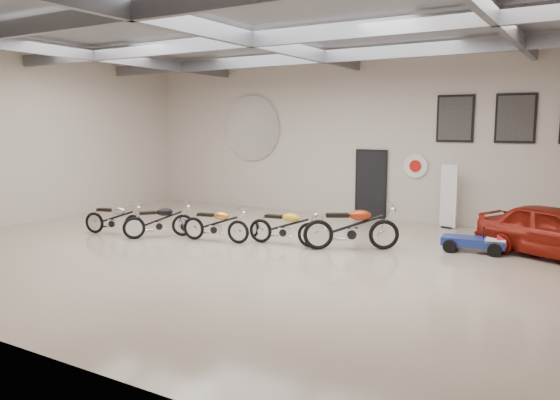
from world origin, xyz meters
The scene contains 18 objects.
floor centered at (0.00, 0.00, 0.00)m, with size 16.00×12.00×0.01m, color tan.
ceiling centered at (0.00, 0.00, 5.00)m, with size 16.00×12.00×0.01m, color slate.
back_wall centered at (0.00, 6.00, 2.50)m, with size 16.00×0.02×5.00m, color beige.
left_wall centered at (-8.00, 0.00, 2.50)m, with size 0.02×12.00×5.00m, color beige.
ceiling_beams centered at (0.00, 0.00, 4.75)m, with size 15.80×11.80×0.32m, color slate, non-canonical shape.
door centered at (0.50, 5.95, 1.05)m, with size 0.92×0.08×2.10m, color black.
logo_plaque centered at (-4.00, 5.95, 2.80)m, with size 2.30×0.06×1.16m, color silver, non-canonical shape.
poster_left centered at (3.00, 5.96, 3.10)m, with size 1.05×0.08×1.35m, color black, non-canonical shape.
poster_mid centered at (4.60, 5.96, 3.10)m, with size 1.05×0.08×1.35m, color black, non-canonical shape.
oil_sign centered at (1.90, 5.95, 1.70)m, with size 0.72×0.10×0.72m, color white, non-canonical shape.
banner_stand centered at (3.02, 5.50, 0.92)m, with size 0.50×0.20×1.83m, color white, non-canonical shape.
motorcycle_silver centered at (-4.42, -0.09, 0.46)m, with size 1.78×0.55×0.93m, color silver, non-canonical shape.
motorcycle_black centered at (-3.13, 0.26, 0.46)m, with size 1.79×0.55×0.93m, color silver, non-canonical shape.
motorcycle_gold centered at (-1.54, 0.62, 0.47)m, with size 1.80×0.56×0.94m, color silver, non-canonical shape.
motorcycle_yellow centered at (0.15, 1.17, 0.48)m, with size 1.86×0.58×0.97m, color silver, non-canonical shape.
motorcycle_red centered at (1.75, 1.53, 0.58)m, with size 2.21×0.69×1.15m, color silver, non-canonical shape.
go_kart centered at (4.42, 2.81, 0.31)m, with size 1.72×0.78×0.62m, color navy, non-canonical shape.
vintage_car centered at (6.00, 3.06, 0.59)m, with size 3.49×1.41×1.19m, color maroon.
Camera 1 is at (6.77, -10.14, 2.93)m, focal length 35.00 mm.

